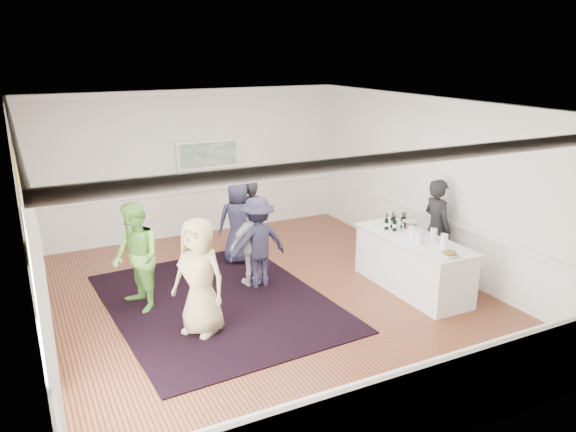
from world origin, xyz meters
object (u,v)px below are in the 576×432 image
guest_lilac (253,245)px  guest_dark_b (250,220)px  guest_tan (199,277)px  guest_green (136,257)px  bartender (437,228)px  ice_bucket (409,228)px  guest_navy (239,222)px  guest_dark_a (258,242)px  serving_table (412,263)px  nut_bowl (450,254)px

guest_lilac → guest_dark_b: size_ratio=0.92×
guest_lilac → guest_dark_b: bearing=-114.9°
guest_tan → guest_green: bearing=172.4°
bartender → guest_tan: 4.51m
ice_bucket → guest_navy: bearing=132.7°
bartender → guest_dark_a: bearing=75.0°
guest_tan → guest_lilac: size_ratio=1.19×
guest_tan → ice_bucket: bearing=54.1°
guest_dark_a → ice_bucket: (2.34, -1.15, 0.25)m
guest_navy → ice_bucket: guest_navy is taller
bartender → guest_dark_a: size_ratio=1.13×
bartender → guest_tan: bearing=95.1°
guest_dark_a → guest_green: bearing=-1.9°
guest_green → guest_dark_a: size_ratio=1.09×
guest_green → guest_dark_b: guest_green is taller
bartender → guest_green: bartender is taller
guest_dark_b → bartender: bearing=122.3°
guest_navy → guest_dark_b: bearing=-152.3°
guest_navy → ice_bucket: size_ratio=6.32×
guest_lilac → guest_dark_a: bearing=118.8°
serving_table → nut_bowl: size_ratio=8.60×
guest_lilac → guest_dark_a: (0.06, -0.08, 0.07)m
guest_green → guest_lilac: guest_green is taller
bartender → guest_green: size_ratio=1.03×
guest_navy → guest_tan: bearing=76.8°
guest_tan → guest_navy: 2.87m
bartender → nut_bowl: (-0.84, -1.26, 0.07)m
serving_table → guest_dark_a: bearing=150.3°
guest_dark_b → ice_bucket: size_ratio=6.17×
guest_green → guest_navy: guest_green is taller
guest_dark_a → guest_dark_b: guest_dark_a is taller
bartender → nut_bowl: size_ratio=6.73×
serving_table → bartender: bearing=22.1°
ice_bucket → serving_table: bearing=-96.9°
guest_dark_b → nut_bowl: guest_dark_b is taller
guest_tan → guest_lilac: 1.87m
serving_table → guest_lilac: (-2.37, 1.41, 0.27)m
bartender → nut_bowl: bearing=149.5°
nut_bowl → guest_green: bearing=152.0°
bartender → nut_bowl: bartender is taller
guest_green → ice_bucket: (4.41, -1.16, 0.17)m
guest_tan → guest_navy: size_ratio=1.07×
guest_lilac → guest_navy: 1.17m
guest_tan → guest_dark_a: 1.85m
nut_bowl → bartender: bearing=56.3°
guest_lilac → nut_bowl: size_ratio=5.48×
guest_dark_a → nut_bowl: guest_dark_a is taller
guest_dark_b → guest_navy: guest_navy is taller
bartender → guest_dark_a: (-3.08, 1.01, -0.10)m
guest_navy → serving_table: bearing=150.5°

